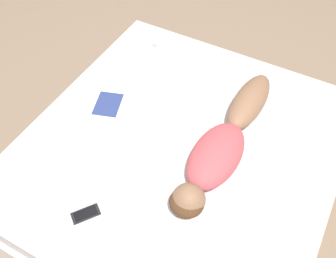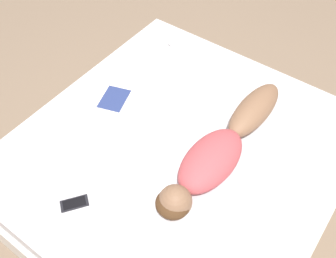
{
  "view_description": "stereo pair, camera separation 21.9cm",
  "coord_description": "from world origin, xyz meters",
  "px_view_note": "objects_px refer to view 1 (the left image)",
  "views": [
    {
      "loc": [
        -0.68,
        1.42,
        2.46
      ],
      "look_at": [
        0.11,
        -0.03,
        0.5
      ],
      "focal_mm": 42.0,
      "sensor_mm": 36.0,
      "label": 1
    },
    {
      "loc": [
        -0.87,
        1.3,
        2.46
      ],
      "look_at": [
        0.11,
        -0.03,
        0.5
      ],
      "focal_mm": 42.0,
      "sensor_mm": 36.0,
      "label": 2
    }
  ],
  "objects_px": {
    "person": "(223,143)",
    "cell_phone": "(86,214)",
    "open_magazine": "(126,107)",
    "coffee_mug": "(160,44)"
  },
  "relations": [
    {
      "from": "person",
      "to": "cell_phone",
      "type": "height_order",
      "value": "person"
    },
    {
      "from": "person",
      "to": "coffee_mug",
      "type": "distance_m",
      "value": 1.12
    },
    {
      "from": "person",
      "to": "cell_phone",
      "type": "bearing_deg",
      "value": 58.38
    },
    {
      "from": "coffee_mug",
      "to": "cell_phone",
      "type": "distance_m",
      "value": 1.54
    },
    {
      "from": "person",
      "to": "coffee_mug",
      "type": "bearing_deg",
      "value": -38.63
    },
    {
      "from": "coffee_mug",
      "to": "cell_phone",
      "type": "xyz_separation_m",
      "value": [
        -0.36,
        1.49,
        -0.04
      ]
    },
    {
      "from": "open_magazine",
      "to": "cell_phone",
      "type": "bearing_deg",
      "value": 88.82
    },
    {
      "from": "cell_phone",
      "to": "coffee_mug",
      "type": "bearing_deg",
      "value": -40.31
    },
    {
      "from": "open_magazine",
      "to": "person",
      "type": "bearing_deg",
      "value": 158.97
    },
    {
      "from": "person",
      "to": "open_magazine",
      "type": "height_order",
      "value": "person"
    }
  ]
}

